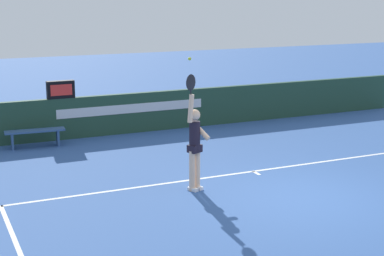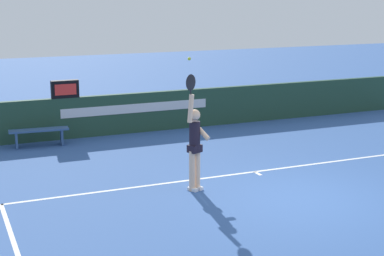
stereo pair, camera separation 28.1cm
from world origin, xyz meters
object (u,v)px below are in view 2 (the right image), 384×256
(speed_display, at_px, (65,89))
(tennis_player, at_px, (195,143))
(tennis_ball, at_px, (189,59))
(courtside_bench_near, at_px, (39,133))

(speed_display, relative_size, tennis_player, 0.31)
(tennis_player, relative_size, tennis_ball, 38.12)
(speed_display, distance_m, tennis_player, 5.92)
(tennis_ball, xyz_separation_m, courtside_bench_near, (-2.21, 5.38, -2.48))
(speed_display, bearing_deg, tennis_player, -74.58)
(tennis_player, relative_size, courtside_bench_near, 1.55)
(tennis_player, bearing_deg, tennis_ball, -130.25)
(tennis_ball, relative_size, courtside_bench_near, 0.04)
(tennis_player, xyz_separation_m, courtside_bench_near, (-2.45, 5.10, -0.67))
(speed_display, height_order, tennis_ball, tennis_ball)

